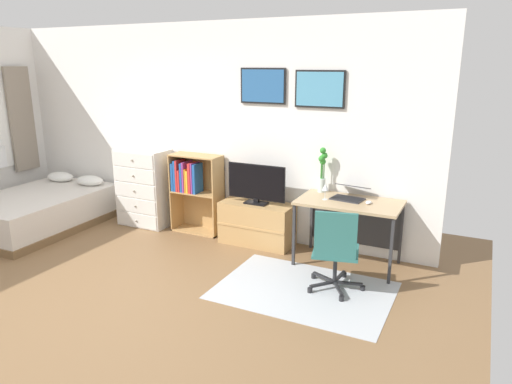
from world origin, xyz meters
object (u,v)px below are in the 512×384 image
bed (39,210)px  tv_stand (257,224)px  office_chair (336,249)px  laptop (350,193)px  wine_glass (325,188)px  computer_mouse (369,202)px  bamboo_vase (322,169)px  desk (351,211)px  bookshelf (193,186)px  dresser (145,187)px  television (256,185)px

bed → tv_stand: bearing=12.3°
office_chair → laptop: bearing=83.9°
wine_glass → computer_mouse: bearing=6.1°
bamboo_vase → wine_glass: size_ratio=2.93×
desk → computer_mouse: computer_mouse is taller
bamboo_vase → wine_glass: 0.35m
bed → tv_stand: size_ratio=2.17×
bookshelf → laptop: bearing=-1.2°
dresser → office_chair: size_ratio=1.24×
desk → office_chair: 0.81m
dresser → desk: (2.91, -0.02, 0.08)m
television → computer_mouse: size_ratio=7.28×
office_chair → bamboo_vase: bearing=103.3°
television → bamboo_vase: bamboo_vase is taller
desk → bookshelf: bearing=177.6°
dresser → wine_glass: dresser is taller
tv_stand → computer_mouse: (1.39, -0.13, 0.49)m
laptop → computer_mouse: laptop is taller
tv_stand → laptop: size_ratio=2.21×
dresser → tv_stand: bearing=0.5°
television → bamboo_vase: bearing=10.4°
bed → bookshelf: bookshelf is taller
bed → laptop: size_ratio=4.79×
bamboo_vase → wine_glass: bamboo_vase is taller
bed → television: (2.97, 0.74, 0.53)m
computer_mouse → bookshelf: bearing=175.7°
laptop → wine_glass: wine_glass is taller
office_chair → computer_mouse: size_ratio=8.27×
bed → office_chair: office_chair is taller
bookshelf → tv_stand: bearing=-3.0°
dresser → bamboo_vase: (2.51, 0.14, 0.47)m
bookshelf → desk: bookshelf is taller
dresser → laptop: 2.89m
tv_stand → office_chair: (1.26, -0.83, 0.19)m
dresser → wine_glass: size_ratio=5.92×
desk → laptop: bearing=125.8°
office_chair → bed: bearing=165.8°
bamboo_vase → bookshelf: bearing=-177.7°
dresser → computer_mouse: bearing=-2.0°
laptop → computer_mouse: size_ratio=3.96×
bed → bookshelf: bearing=20.0°
laptop → dresser: bearing=-172.0°
office_chair → wine_glass: (-0.33, 0.65, 0.42)m
television → laptop: bearing=1.4°
bed → dresser: dresser is taller
desk → bamboo_vase: bearing=158.3°
bed → television: bearing=11.9°
office_chair → wine_glass: wine_glass is taller
dresser → desk: size_ratio=0.96×
laptop → bamboo_vase: 0.44m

